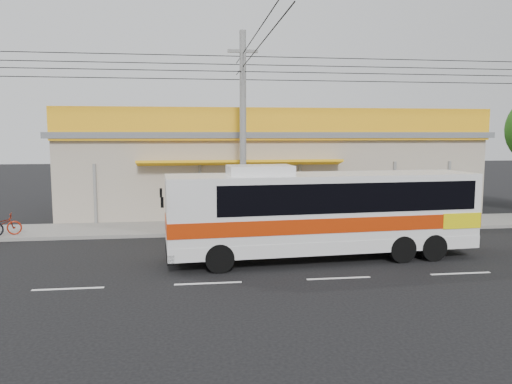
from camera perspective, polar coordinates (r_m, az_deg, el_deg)
The scene contains 6 objects.
ground at distance 18.07m, azimuth 7.10°, elevation -7.53°, with size 120.00×120.00×0.00m, color black.
sidewalk at distance 23.77m, azimuth 3.44°, elevation -3.87°, with size 30.00×3.20×0.15m, color slate.
lane_markings at distance 15.75m, azimuth 9.43°, elevation -9.71°, with size 50.00×0.12×0.01m, color silver, non-canonical shape.
storefront_building at distance 28.91m, azimuth 1.36°, elevation 2.47°, with size 22.60×9.20×5.70m.
coach_bus at distance 17.72m, azimuth 8.18°, elevation -1.91°, with size 11.03×3.06×3.36m.
utility_pole at distance 22.66m, azimuth -1.52°, elevation 14.12°, with size 34.00×14.00×8.92m.
Camera 1 is at (-4.49, -16.94, 4.42)m, focal length 35.00 mm.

